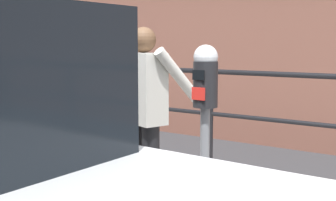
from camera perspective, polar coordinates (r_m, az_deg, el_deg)
name	(u,v)px	position (r m, az deg, el deg)	size (l,w,h in m)	color
parking_meter	(205,99)	(3.19, 4.86, 0.24)	(0.18, 0.19, 1.46)	slate
pedestrian_at_meter	(145,110)	(3.73, -3.05, -1.23)	(0.69, 0.48, 1.60)	black
background_railing	(286,103)	(4.92, 15.04, -0.35)	(24.06, 0.06, 1.16)	black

